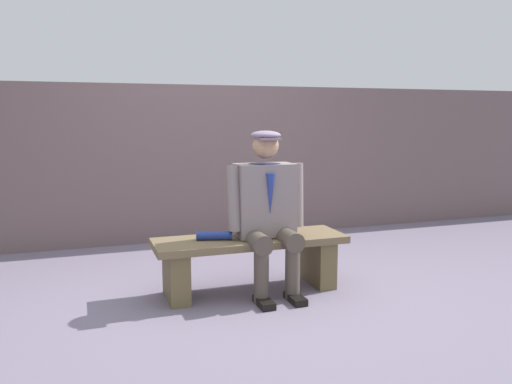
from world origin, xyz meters
name	(u,v)px	position (x,y,z in m)	size (l,w,h in m)	color
ground_plane	(250,291)	(0.00, 0.00, 0.00)	(30.00, 30.00, 0.00)	slate
bench	(250,255)	(0.00, 0.00, 0.29)	(1.49, 0.46, 0.43)	brown
seated_man	(267,206)	(-0.12, 0.06, 0.68)	(0.61, 0.58, 1.25)	gray
rolled_magazine	(214,236)	(0.29, 0.00, 0.46)	(0.06, 0.06, 0.27)	navy
stadium_wall	(195,163)	(0.00, -1.94, 0.85)	(12.00, 0.24, 1.69)	#695656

